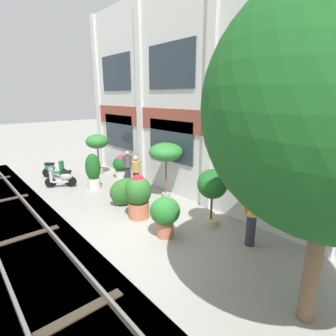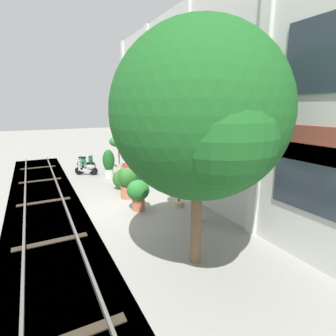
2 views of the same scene
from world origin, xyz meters
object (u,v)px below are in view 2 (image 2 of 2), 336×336
resident_by_doorway (137,162)px  scooter_second_parked (87,168)px  potted_plant_ribbed_drum (109,162)px  potted_plant_terracotta_small (159,150)px  broadleaf_tree (199,118)px  potted_plant_low_pan (118,143)px  potted_plant_glazed_jar (138,192)px  scooter_near_curb (85,162)px  potted_plant_stone_basin (135,161)px  potted_plant_fluted_column (128,180)px  resident_watching_tracks (197,196)px  topiary_hedge (126,179)px  potted_plant_tall_urn (179,175)px  resident_near_plants (139,166)px

resident_by_doorway → scooter_second_parked: bearing=-120.5°
potted_plant_ribbed_drum → scooter_second_parked: size_ratio=1.34×
potted_plant_terracotta_small → resident_by_doorway: size_ratio=1.42×
broadleaf_tree → potted_plant_low_pan: size_ratio=2.73×
potted_plant_glazed_jar → scooter_near_curb: 8.19m
broadleaf_tree → potted_plant_stone_basin: (-9.87, 2.02, -3.09)m
potted_plant_fluted_column → resident_watching_tracks: resident_watching_tracks is taller
potted_plant_fluted_column → resident_watching_tracks: bearing=21.1°
potted_plant_fluted_column → topiary_hedge: size_ratio=1.21×
broadleaf_tree → potted_plant_fluted_column: bearing=178.9°
potted_plant_fluted_column → scooter_near_curb: size_ratio=1.42×
potted_plant_tall_urn → topiary_hedge: (-3.19, -1.18, -0.79)m
potted_plant_fluted_column → potted_plant_low_pan: 5.77m
potted_plant_low_pan → topiary_hedge: size_ratio=1.71×
potted_plant_stone_basin → resident_near_plants: 2.21m
scooter_near_curb → topiary_hedge: 5.46m
potted_plant_terracotta_small → potted_plant_low_pan: size_ratio=1.05×
potted_plant_stone_basin → topiary_hedge: 3.50m
topiary_hedge → potted_plant_stone_basin: bearing=152.1°
broadleaf_tree → potted_plant_stone_basin: broadleaf_tree is taller
resident_by_doorway → topiary_hedge: bearing=-32.2°
potted_plant_terracotta_small → scooter_near_curb: bearing=-156.4°
potted_plant_fluted_column → potted_plant_terracotta_small: potted_plant_terracotta_small is taller
broadleaf_tree → resident_by_doorway: size_ratio=3.69×
potted_plant_stone_basin → potted_plant_low_pan: bearing=-153.5°
scooter_second_parked → resident_watching_tracks: bearing=137.9°
broadleaf_tree → potted_plant_low_pan: (-11.10, 1.41, -2.04)m
broadleaf_tree → topiary_hedge: size_ratio=4.65×
potted_plant_glazed_jar → scooter_near_curb: bearing=-176.4°
potted_plant_low_pan → resident_watching_tracks: size_ratio=1.26×
broadleaf_tree → scooter_second_parked: bearing=-175.8°
potted_plant_tall_urn → resident_watching_tracks: 1.56m
scooter_second_parked → broadleaf_tree: bearing=127.2°
scooter_near_curb → resident_by_doorway: (3.32, 2.32, 0.42)m
potted_plant_stone_basin → potted_plant_ribbed_drum: potted_plant_ribbed_drum is taller
potted_plant_low_pan → resident_near_plants: 3.47m
potted_plant_tall_urn → resident_watching_tracks: (1.51, -0.12, -0.39)m
resident_by_doorway → topiary_hedge: resident_by_doorway is taller
scooter_second_parked → resident_near_plants: 3.53m
potted_plant_tall_urn → resident_by_doorway: size_ratio=1.16×
resident_by_doorway → potted_plant_glazed_jar: bearing=-18.8°
scooter_near_curb → resident_by_doorway: resident_by_doorway is taller
potted_plant_tall_urn → potted_plant_stone_basin: size_ratio=1.53×
potted_plant_terracotta_small → resident_by_doorway: bearing=-175.1°
potted_plant_ribbed_drum → potted_plant_stone_basin: bearing=109.4°
potted_plant_tall_urn → scooter_second_parked: bearing=-161.2°
potted_plant_glazed_jar → scooter_near_curb: size_ratio=1.13×
potted_plant_ribbed_drum → scooter_near_curb: 3.06m
potted_plant_stone_basin → scooter_near_curb: 3.46m
potted_plant_glazed_jar → potted_plant_terracotta_small: bearing=139.1°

